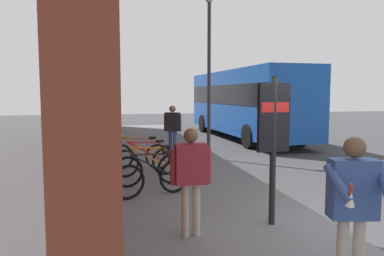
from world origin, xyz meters
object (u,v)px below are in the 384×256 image
object	(u,v)px
bicycle_leaning_wall	(152,178)
pedestrian_by_facade	(173,125)
pedestrian_near_bus	(191,171)
tourist_with_hotdogs	(354,198)
bicycle_nearest_sign	(146,161)
bicycle_by_door	(140,156)
city_bus	(244,100)
street_lamp	(209,62)
transit_info_sign	(273,127)
bicycle_far_end	(151,169)

from	to	relation	value
bicycle_leaning_wall	pedestrian_by_facade	distance (m)	5.12
pedestrian_near_bus	tourist_with_hotdogs	bearing A→B (deg)	-145.98
bicycle_nearest_sign	bicycle_by_door	size ratio (longest dim) A/B	1.01
city_bus	bicycle_by_door	bearing A→B (deg)	141.16
bicycle_by_door	tourist_with_hotdogs	world-z (taller)	tourist_with_hotdogs
bicycle_leaning_wall	tourist_with_hotdogs	size ratio (longest dim) A/B	1.01
bicycle_by_door	street_lamp	world-z (taller)	street_lamp
pedestrian_near_bus	street_lamp	size ratio (longest dim) A/B	0.30
bicycle_leaning_wall	pedestrian_by_facade	xyz separation A→B (m)	(4.92, -1.24, 0.66)
bicycle_by_door	transit_info_sign	world-z (taller)	transit_info_sign
bicycle_by_door	bicycle_nearest_sign	bearing A→B (deg)	-174.31
pedestrian_by_facade	bicycle_nearest_sign	bearing A→B (deg)	158.36
street_lamp	pedestrian_near_bus	bearing A→B (deg)	162.86
city_bus	street_lamp	xyz separation A→B (m)	(-5.36, 3.30, 1.40)
tourist_with_hotdogs	street_lamp	xyz separation A→B (m)	(8.88, -0.83, 2.15)
bicycle_far_end	pedestrian_by_facade	xyz separation A→B (m)	(4.03, -1.19, 0.66)
bicycle_leaning_wall	street_lamp	xyz separation A→B (m)	(4.66, -2.46, 2.81)
pedestrian_near_bus	tourist_with_hotdogs	size ratio (longest dim) A/B	0.96
bicycle_nearest_sign	tourist_with_hotdogs	distance (m)	6.36
tourist_with_hotdogs	street_lamp	size ratio (longest dim) A/B	0.31
bicycle_far_end	bicycle_by_door	xyz separation A→B (m)	(1.91, 0.10, 0.00)
city_bus	pedestrian_by_facade	xyz separation A→B (m)	(-5.10, 4.52, -0.74)
bicycle_leaning_wall	pedestrian_near_bus	bearing A→B (deg)	-171.97
city_bus	pedestrian_by_facade	world-z (taller)	city_bus
bicycle_far_end	tourist_with_hotdogs	size ratio (longest dim) A/B	1.04
transit_info_sign	tourist_with_hotdogs	xyz separation A→B (m)	(-2.15, 0.09, -0.55)
transit_info_sign	city_bus	size ratio (longest dim) A/B	0.23
tourist_with_hotdogs	street_lamp	distance (m)	9.18
bicycle_far_end	tourist_with_hotdogs	bearing A→B (deg)	-162.87
bicycle_leaning_wall	transit_info_sign	distance (m)	2.95
bicycle_nearest_sign	city_bus	world-z (taller)	city_bus
bicycle_far_end	street_lamp	distance (m)	5.28
bicycle_leaning_wall	city_bus	world-z (taller)	city_bus
city_bus	pedestrian_near_bus	bearing A→B (deg)	156.15
bicycle_leaning_wall	pedestrian_near_bus	world-z (taller)	pedestrian_near_bus
bicycle_nearest_sign	pedestrian_by_facade	size ratio (longest dim) A/B	1.02
bicycle_nearest_sign	pedestrian_by_facade	distance (m)	3.32
transit_info_sign	bicycle_nearest_sign	bearing A→B (deg)	22.97
bicycle_nearest_sign	pedestrian_near_bus	bearing A→B (deg)	-176.17
bicycle_leaning_wall	transit_info_sign	size ratio (longest dim) A/B	0.71
bicycle_far_end	bicycle_by_door	world-z (taller)	same
city_bus	street_lamp	size ratio (longest dim) A/B	1.95
transit_info_sign	pedestrian_near_bus	xyz separation A→B (m)	(-0.21, 1.40, -0.61)
bicycle_far_end	bicycle_nearest_sign	bearing A→B (deg)	0.72
pedestrian_by_facade	pedestrian_near_bus	xyz separation A→B (m)	(-7.21, 0.92, -0.06)
transit_info_sign	street_lamp	distance (m)	6.95
transit_info_sign	street_lamp	bearing A→B (deg)	-6.27
transit_info_sign	street_lamp	world-z (taller)	street_lamp
bicycle_nearest_sign	pedestrian_by_facade	xyz separation A→B (m)	(3.03, -1.20, 0.66)
bicycle_leaning_wall	pedestrian_by_facade	world-z (taller)	pedestrian_by_facade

